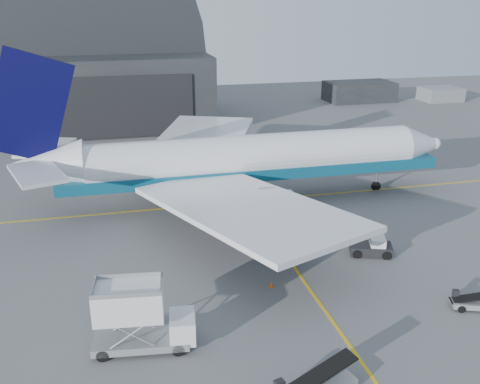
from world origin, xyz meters
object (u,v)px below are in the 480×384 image
object	(u,v)px
catering_truck	(139,318)
belt_loader_b	(480,302)
airliner	(236,160)
pushback_tug	(372,247)

from	to	relation	value
catering_truck	belt_loader_b	distance (m)	24.00
airliner	catering_truck	size ratio (longest dim) A/B	7.28
airliner	catering_truck	xyz separation A→B (m)	(-11.87, -23.53, -2.54)
pushback_tug	belt_loader_b	world-z (taller)	belt_loader_b
airliner	pushback_tug	bearing A→B (deg)	-60.19
catering_truck	belt_loader_b	world-z (taller)	catering_truck
airliner	belt_loader_b	xyz separation A→B (m)	(12.05, -24.69, -4.28)
belt_loader_b	airliner	bearing A→B (deg)	135.83
pushback_tug	belt_loader_b	distance (m)	10.37
belt_loader_b	pushback_tug	bearing A→B (deg)	129.51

